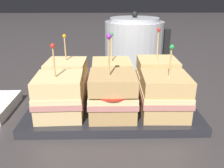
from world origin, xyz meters
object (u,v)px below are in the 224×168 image
object	(u,v)px
sandwich_front_left	(60,96)
kettle_steel	(134,46)
serving_platter	(112,107)
sandwich_back_left	(67,78)
sandwich_front_center	(113,95)
sandwich_front_right	(164,95)
sandwich_back_center	(111,78)
sandwich_back_right	(157,77)

from	to	relation	value
sandwich_front_left	kettle_steel	world-z (taller)	kettle_steel
serving_platter	sandwich_front_left	size ratio (longest dim) A/B	2.45
sandwich_back_left	sandwich_front_left	bearing A→B (deg)	-88.74
sandwich_front_center	sandwich_front_right	xyz separation A→B (m)	(0.10, 0.00, -0.00)
sandwich_back_center	kettle_steel	world-z (taller)	kettle_steel
sandwich_front_right	sandwich_front_left	bearing A→B (deg)	179.48
sandwich_front_right	serving_platter	bearing A→B (deg)	152.01
serving_platter	sandwich_back_right	bearing A→B (deg)	25.63
sandwich_front_center	sandwich_back_right	size ratio (longest dim) A/B	1.03
sandwich_front_right	sandwich_back_center	world-z (taller)	sandwich_back_center
sandwich_front_center	sandwich_back_right	bearing A→B (deg)	45.04
kettle_steel	sandwich_back_right	bearing A→B (deg)	-82.96
sandwich_back_right	serving_platter	bearing A→B (deg)	-154.37
sandwich_back_right	sandwich_back_left	bearing A→B (deg)	179.24
sandwich_back_right	sandwich_back_center	bearing A→B (deg)	179.22
sandwich_front_left	sandwich_back_center	bearing A→B (deg)	46.09
sandwich_front_center	sandwich_back_right	world-z (taller)	sandwich_front_center
sandwich_back_center	kettle_steel	size ratio (longest dim) A/B	0.71
sandwich_back_left	kettle_steel	size ratio (longest dim) A/B	0.68
sandwich_front_left	sandwich_front_right	bearing A→B (deg)	-0.52
sandwich_front_right	sandwich_back_left	world-z (taller)	same
sandwich_back_left	sandwich_back_right	bearing A→B (deg)	-0.76
sandwich_front_center	sandwich_back_center	xyz separation A→B (m)	(-0.00, 0.11, -0.00)
sandwich_back_center	sandwich_back_right	bearing A→B (deg)	-0.78
serving_platter	sandwich_front_right	xyz separation A→B (m)	(0.10, -0.06, 0.05)
sandwich_front_left	sandwich_front_center	size ratio (longest dim) A/B	0.89
sandwich_front_left	sandwich_back_left	distance (m)	0.11
sandwich_front_right	sandwich_back_left	bearing A→B (deg)	152.43
serving_platter	kettle_steel	size ratio (longest dim) A/B	1.70
sandwich_front_center	kettle_steel	xyz separation A→B (m)	(0.08, 0.35, 0.03)
sandwich_front_left	sandwich_back_center	size ratio (longest dim) A/B	0.98
sandwich_front_center	sandwich_back_center	world-z (taller)	sandwich_front_center
serving_platter	sandwich_front_right	world-z (taller)	sandwich_front_right
serving_platter	sandwich_front_center	bearing A→B (deg)	-89.99
kettle_steel	sandwich_front_center	bearing A→B (deg)	-102.78
sandwich_front_left	kettle_steel	xyz separation A→B (m)	(0.19, 0.35, 0.03)
sandwich_back_left	sandwich_back_right	world-z (taller)	sandwich_back_right
sandwich_back_left	kettle_steel	distance (m)	0.31
sandwich_front_right	sandwich_back_left	size ratio (longest dim) A/B	1.00
sandwich_front_center	sandwich_back_center	size ratio (longest dim) A/B	1.11
kettle_steel	sandwich_back_left	bearing A→B (deg)	-128.18
sandwich_back_left	sandwich_back_center	world-z (taller)	sandwich_back_center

